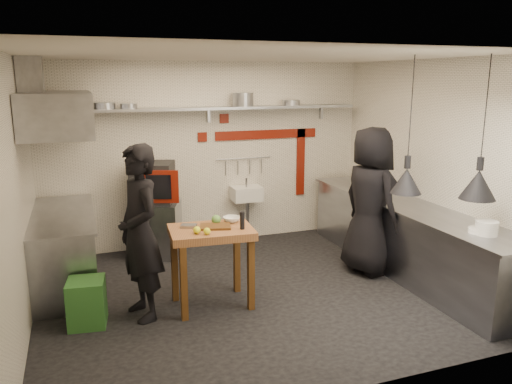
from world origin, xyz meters
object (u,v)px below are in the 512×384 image
object	(u,v)px
chef_left	(140,233)
chef_right	(370,201)
oven_stand	(156,229)
prep_table	(212,267)
green_bin	(87,303)
combi_oven	(153,183)

from	to	relation	value
chef_left	chef_right	distance (m)	3.03
oven_stand	chef_right	size ratio (longest dim) A/B	0.41
prep_table	chef_right	distance (m)	2.31
prep_table	green_bin	bearing A→B (deg)	-175.07
green_bin	prep_table	bearing A→B (deg)	0.65
prep_table	chef_left	xyz separation A→B (m)	(-0.78, -0.01, 0.49)
combi_oven	oven_stand	bearing A→B (deg)	-48.05
chef_left	prep_table	bearing A→B (deg)	76.21
oven_stand	chef_left	distance (m)	2.02
oven_stand	green_bin	size ratio (longest dim) A/B	1.60
combi_oven	chef_left	world-z (taller)	chef_left
combi_oven	green_bin	distance (m)	2.33
combi_oven	chef_left	bearing A→B (deg)	-82.70
prep_table	chef_right	world-z (taller)	chef_right
oven_stand	combi_oven	bearing A→B (deg)	131.95
oven_stand	combi_oven	world-z (taller)	combi_oven
green_bin	chef_left	size ratio (longest dim) A/B	0.26
oven_stand	prep_table	bearing A→B (deg)	-59.78
oven_stand	prep_table	distance (m)	1.92
oven_stand	chef_left	size ratio (longest dim) A/B	0.42
oven_stand	chef_right	distance (m)	3.09
chef_right	chef_left	bearing A→B (deg)	88.19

